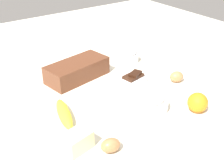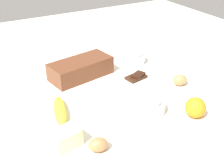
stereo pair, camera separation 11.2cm
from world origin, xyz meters
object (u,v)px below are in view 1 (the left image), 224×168
loaf_pan (77,70)px  banana (64,114)px  egg_beside_bowl (111,145)px  flour_bowl (151,102)px  sugar_bowl (126,55)px  orange_fruit (198,103)px  chocolate_plate (133,77)px  egg_near_butter (177,77)px  butter_block (77,141)px

loaf_pan → banana: 0.31m
banana → egg_beside_bowl: size_ratio=3.04×
loaf_pan → flour_bowl: (0.10, -0.38, -0.01)m
flour_bowl → sugar_bowl: size_ratio=1.05×
orange_fruit → chocolate_plate: orange_fruit is taller
loaf_pan → flour_bowl: bearing=-85.2°
egg_near_butter → banana: bearing=175.6°
flour_bowl → loaf_pan: bearing=104.9°
loaf_pan → flour_bowl: size_ratio=2.33×
loaf_pan → orange_fruit: size_ratio=3.98×
butter_block → chocolate_plate: size_ratio=0.69×
flour_bowl → banana: 0.32m
flour_bowl → egg_beside_bowl: 0.27m
banana → egg_beside_bowl: bearing=-81.5°
loaf_pan → egg_near_butter: (0.34, -0.28, -0.02)m
butter_block → egg_near_butter: bearing=12.5°
butter_block → banana: bearing=75.6°
sugar_bowl → banana: bearing=-152.0°
sugar_bowl → egg_near_butter: bearing=-80.9°
loaf_pan → orange_fruit: (0.23, -0.49, -0.00)m
flour_bowl → banana: bearing=154.8°
banana → egg_beside_bowl: egg_beside_bowl is taller
egg_beside_bowl → flour_bowl: bearing=21.3°
loaf_pan → chocolate_plate: loaf_pan is taller
loaf_pan → egg_beside_bowl: size_ratio=4.78×
banana → orange_fruit: 0.49m
banana → chocolate_plate: size_ratio=1.46×
egg_near_butter → egg_beside_bowl: bearing=-158.4°
orange_fruit → egg_near_butter: 0.23m
flour_bowl → chocolate_plate: (0.10, 0.22, -0.02)m
sugar_bowl → egg_beside_bowl: bearing=-132.1°
orange_fruit → egg_beside_bowl: bearing=178.7°
loaf_pan → banana: (-0.19, -0.24, -0.02)m
egg_near_butter → butter_block: bearing=-167.5°
orange_fruit → butter_block: bearing=170.6°
flour_bowl → butter_block: size_ratio=1.42×
egg_beside_bowl → chocolate_plate: bearing=42.4°
butter_block → chocolate_plate: (0.43, 0.25, -0.02)m
egg_beside_bowl → butter_block: bearing=139.0°
banana → loaf_pan: bearing=51.6°
egg_near_butter → chocolate_plate: (-0.14, 0.13, -0.01)m
sugar_bowl → egg_near_butter: sugar_bowl is taller
banana → orange_fruit: orange_fruit is taller
flour_bowl → egg_beside_bowl: size_ratio=2.05×
sugar_bowl → orange_fruit: 0.50m
egg_near_butter → loaf_pan: bearing=140.2°
chocolate_plate → orange_fruit: bearing=-84.2°
loaf_pan → butter_block: (-0.23, -0.41, -0.01)m
butter_block → sugar_bowl: bearing=39.0°
loaf_pan → egg_near_butter: bearing=-49.9°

